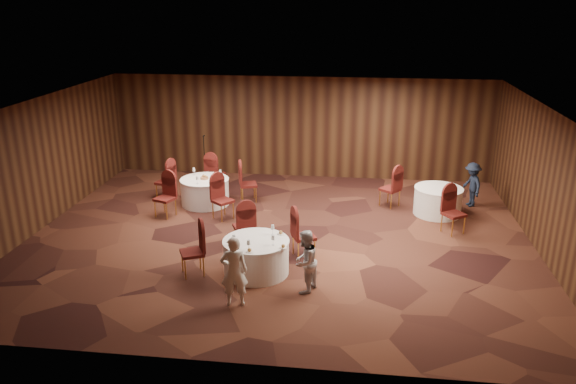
# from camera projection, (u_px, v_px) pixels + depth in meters

# --- Properties ---
(ground) EXTENTS (12.00, 12.00, 0.00)m
(ground) POSITION_uv_depth(u_px,v_px,m) (279.00, 237.00, 13.62)
(ground) COLOR black
(ground) RESTS_ON ground
(room_shell) EXTENTS (12.00, 12.00, 12.00)m
(room_shell) POSITION_uv_depth(u_px,v_px,m) (278.00, 159.00, 12.98)
(room_shell) COLOR silver
(room_shell) RESTS_ON ground
(table_main) EXTENTS (1.39, 1.39, 0.74)m
(table_main) POSITION_uv_depth(u_px,v_px,m) (256.00, 256.00, 11.75)
(table_main) COLOR white
(table_main) RESTS_ON ground
(table_left) EXTENTS (1.35, 1.35, 0.74)m
(table_left) POSITION_uv_depth(u_px,v_px,m) (205.00, 191.00, 15.67)
(table_left) COLOR white
(table_left) RESTS_ON ground
(table_right) EXTENTS (1.27, 1.27, 0.74)m
(table_right) POSITION_uv_depth(u_px,v_px,m) (438.00, 201.00, 14.95)
(table_right) COLOR white
(table_right) RESTS_ON ground
(chairs_main) EXTENTS (2.92, 2.19, 1.00)m
(chairs_main) POSITION_uv_depth(u_px,v_px,m) (248.00, 238.00, 12.35)
(chairs_main) COLOR #41100D
(chairs_main) RESTS_ON ground
(chairs_left) EXTENTS (3.05, 2.93, 1.00)m
(chairs_left) POSITION_uv_depth(u_px,v_px,m) (204.00, 187.00, 15.63)
(chairs_left) COLOR #41100D
(chairs_left) RESTS_ON ground
(chairs_right) EXTENTS (2.19, 2.45, 1.00)m
(chairs_right) POSITION_uv_depth(u_px,v_px,m) (420.00, 201.00, 14.61)
(chairs_right) COLOR #41100D
(chairs_right) RESTS_ON ground
(tabletop_main) EXTENTS (1.13, 1.10, 0.22)m
(tabletop_main) POSITION_uv_depth(u_px,v_px,m) (264.00, 240.00, 11.44)
(tabletop_main) COLOR silver
(tabletop_main) RESTS_ON table_main
(tabletop_left) EXTENTS (0.87, 0.83, 0.22)m
(tabletop_left) POSITION_uv_depth(u_px,v_px,m) (204.00, 176.00, 15.54)
(tabletop_left) COLOR silver
(tabletop_left) RESTS_ON table_left
(tabletop_right) EXTENTS (0.08, 0.08, 0.22)m
(tabletop_right) POSITION_uv_depth(u_px,v_px,m) (448.00, 185.00, 14.53)
(tabletop_right) COLOR silver
(tabletop_right) RESTS_ON table_right
(mic_stand) EXTENTS (0.24, 0.24, 1.60)m
(mic_stand) POSITION_uv_depth(u_px,v_px,m) (205.00, 172.00, 17.13)
(mic_stand) COLOR black
(mic_stand) RESTS_ON ground
(woman_a) EXTENTS (0.57, 0.43, 1.40)m
(woman_a) POSITION_uv_depth(u_px,v_px,m) (234.00, 271.00, 10.41)
(woman_a) COLOR white
(woman_a) RESTS_ON ground
(woman_b) EXTENTS (0.68, 0.76, 1.28)m
(woman_b) POSITION_uv_depth(u_px,v_px,m) (305.00, 262.00, 10.93)
(woman_b) COLOR silver
(woman_b) RESTS_ON ground
(man_c) EXTENTS (0.68, 0.90, 1.24)m
(man_c) POSITION_uv_depth(u_px,v_px,m) (472.00, 185.00, 15.47)
(man_c) COLOR #161F32
(man_c) RESTS_ON ground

